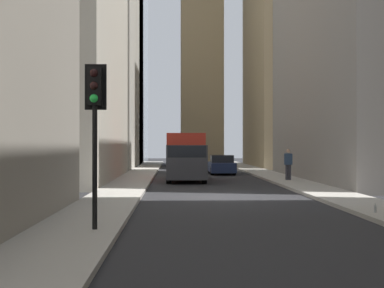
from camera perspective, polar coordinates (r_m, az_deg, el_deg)
The scene contains 11 objects.
ground_plane at distance 23.20m, azimuth 3.35°, elevation -5.41°, with size 135.00×135.00×0.00m, color #262628.
sidewalk_right at distance 23.22m, azimuth -7.82°, elevation -5.23°, with size 90.00×2.20×0.14m, color #A8A399.
sidewalk_left at distance 24.03m, azimuth 14.14°, elevation -5.06°, with size 90.00×2.20×0.14m, color #A8A399.
building_left_far at distance 57.28m, azimuth 11.27°, elevation 12.95°, with size 14.83×10.00×30.19m.
building_right_far at distance 55.19m, azimuth -10.88°, elevation 10.45°, with size 19.79×10.50×24.51m.
church_spire at distance 62.10m, azimuth 0.99°, elevation 13.37°, with size 4.96×4.96×31.81m.
delivery_truck at distance 33.07m, azimuth -0.66°, elevation -1.30°, with size 6.46×2.25×2.84m.
sedan_navy at distance 40.78m, azimuth 3.05°, elevation -2.19°, with size 4.30×1.78×1.42m.
traffic_light_foreground at distance 13.38m, azimuth -9.97°, elevation 3.75°, with size 0.43×0.52×3.95m.
pedestrian at distance 32.33m, azimuth 9.87°, elevation -1.94°, with size 0.26×0.44×1.78m.
discarded_bottle at distance 17.40m, azimuth 18.32°, elevation -6.35°, with size 0.07×0.07×0.27m.
Camera 1 is at (-23.01, 2.11, 2.14)m, focal length 51.87 mm.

